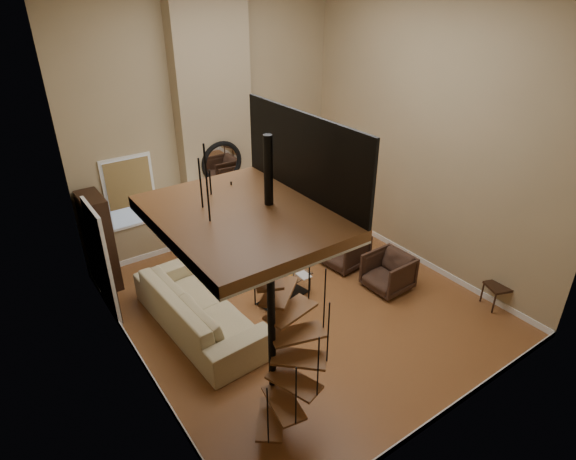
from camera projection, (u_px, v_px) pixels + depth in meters
ground at (300, 304)px, 8.99m from camera, size 6.00×6.50×0.01m
back_wall at (210, 121)px, 10.04m from camera, size 6.00×0.02×5.50m
front_wall at (475, 249)px, 5.35m from camera, size 6.00×0.02×5.50m
left_wall at (116, 213)px, 6.18m from camera, size 0.02×6.50×5.50m
right_wall at (427, 134)px, 9.22m from camera, size 0.02×6.50×5.50m
baseboard_back at (219, 234)px, 11.30m from camera, size 6.00×0.02×0.12m
baseboard_front at (439, 416)px, 6.62m from camera, size 6.00×0.02×0.12m
baseboard_left at (146, 367)px, 7.45m from camera, size 0.02×6.50×0.12m
baseboard_right at (410, 254)px, 10.48m from camera, size 0.02×6.50×0.12m
chimney_breast at (214, 123)px, 9.91m from camera, size 1.60×0.38×5.50m
hearth at (233, 247)px, 10.84m from camera, size 1.50×0.60×0.04m
firebox at (226, 221)px, 10.80m from camera, size 0.95×0.02×0.72m
mantel at (226, 198)px, 10.46m from camera, size 1.70×0.18×0.06m
mirror_frame at (222, 163)px, 10.12m from camera, size 0.94×0.10×0.94m
mirror_disc at (222, 163)px, 10.13m from camera, size 0.80×0.01×0.80m
vase_left at (201, 197)px, 10.13m from camera, size 0.24×0.24×0.25m
vase_right at (248, 186)px, 10.73m from camera, size 0.20×0.20×0.21m
window_back at (130, 192)px, 9.59m from camera, size 1.02×0.06×1.52m
window_right at (353, 161)px, 11.18m from camera, size 0.06×1.02×1.52m
entry_door at (103, 263)px, 8.30m from camera, size 0.10×1.05×2.16m
loft at (250, 210)px, 5.13m from camera, size 1.70×2.20×1.09m
spiral_stair at (272, 309)px, 5.96m from camera, size 1.47×1.47×4.06m
hutch at (99, 242)px, 9.16m from camera, size 0.40×0.85×1.91m
sofa at (198, 308)px, 8.24m from camera, size 1.30×3.00×0.86m
armchair_near at (346, 249)px, 10.10m from camera, size 0.91×0.89×0.76m
armchair_far at (391, 271)px, 9.33m from camera, size 0.84×0.82×0.75m
coffee_table at (283, 286)px, 9.01m from camera, size 1.18×0.75×0.43m
bowl at (282, 275)px, 8.94m from camera, size 0.38×0.38×0.09m
book at (303, 276)px, 8.99m from camera, size 0.21×0.28×0.03m
floor_lamp at (194, 208)px, 9.38m from camera, size 0.40×0.40×1.71m
accent_lamp at (281, 211)px, 11.94m from camera, size 0.13×0.13×0.45m
side_chair at (504, 282)px, 8.70m from camera, size 0.54×0.53×0.93m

